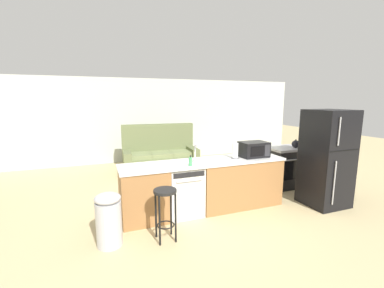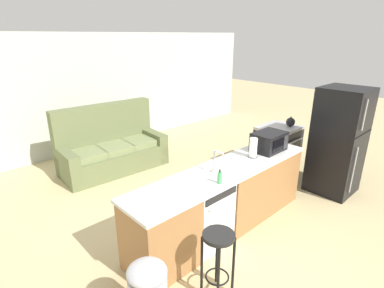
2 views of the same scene
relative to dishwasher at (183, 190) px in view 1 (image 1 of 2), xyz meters
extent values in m
plane|color=tan|center=(0.25, 0.00, -0.42)|extent=(24.00, 24.00, 0.00)
cube|color=beige|center=(0.55, 4.20, 0.88)|extent=(10.00, 0.06, 2.60)
cube|color=#9E6B3D|center=(-0.68, 0.00, 0.01)|extent=(0.75, 0.62, 0.86)
cube|color=#9E6B3D|center=(1.08, 0.00, 0.01)|extent=(1.55, 0.62, 0.86)
cube|color=silver|center=(0.40, 0.00, 0.46)|extent=(2.94, 0.66, 0.04)
cube|color=#3F2A18|center=(0.40, 0.00, -0.38)|extent=(2.86, 0.56, 0.08)
cube|color=white|center=(0.00, 0.00, 0.00)|extent=(0.58, 0.58, 0.84)
cube|color=black|center=(0.00, -0.30, 0.36)|extent=(0.52, 0.01, 0.08)
cylinder|color=#B2B2B7|center=(0.00, -0.31, 0.26)|extent=(0.44, 0.02, 0.02)
cube|color=black|center=(2.60, 0.55, 0.00)|extent=(0.76, 0.64, 0.85)
cube|color=black|center=(2.60, 0.22, 0.05)|extent=(0.53, 0.01, 0.43)
cylinder|color=silver|center=(2.60, 0.20, 0.28)|extent=(0.61, 0.03, 0.03)
cube|color=#B7B7BC|center=(2.60, 0.55, 0.45)|extent=(0.76, 0.64, 0.05)
torus|color=black|center=(2.43, 0.42, 0.47)|extent=(0.16, 0.16, 0.01)
torus|color=black|center=(2.77, 0.42, 0.47)|extent=(0.16, 0.16, 0.01)
torus|color=black|center=(2.43, 0.68, 0.47)|extent=(0.16, 0.16, 0.01)
torus|color=black|center=(2.77, 0.68, 0.47)|extent=(0.16, 0.16, 0.01)
cube|color=black|center=(2.60, -0.55, 0.47)|extent=(0.72, 0.70, 1.78)
cylinder|color=#B2B2B7|center=(2.40, -0.92, 1.02)|extent=(0.02, 0.02, 0.47)
cylinder|color=#B2B2B7|center=(2.40, -0.92, 0.13)|extent=(0.02, 0.02, 0.77)
cube|color=black|center=(2.60, -0.90, 0.68)|extent=(0.68, 0.01, 0.01)
cube|color=black|center=(1.39, 0.00, 0.62)|extent=(0.50, 0.36, 0.28)
cube|color=black|center=(1.34, -0.18, 0.62)|extent=(0.27, 0.01, 0.18)
cube|color=#2D2D33|center=(1.56, -0.18, 0.62)|extent=(0.11, 0.01, 0.21)
cylinder|color=silver|center=(0.23, 0.04, 0.49)|extent=(0.07, 0.07, 0.03)
cylinder|color=silver|center=(0.23, 0.04, 0.64)|extent=(0.02, 0.02, 0.26)
cylinder|color=silver|center=(0.23, -0.03, 0.77)|extent=(0.02, 0.14, 0.02)
cylinder|color=#4C4C51|center=(0.99, 0.00, 0.49)|extent=(0.14, 0.14, 0.01)
cylinder|color=white|center=(0.99, 0.00, 0.63)|extent=(0.11, 0.11, 0.27)
cylinder|color=#4CB266|center=(0.05, -0.21, 0.55)|extent=(0.06, 0.06, 0.14)
cylinder|color=black|center=(0.05, -0.21, 0.64)|extent=(0.02, 0.02, 0.04)
sphere|color=black|center=(2.77, 0.42, 0.56)|extent=(0.17, 0.17, 0.17)
sphere|color=black|center=(2.77, 0.42, 0.66)|extent=(0.03, 0.03, 0.03)
cone|color=black|center=(2.85, 0.42, 0.58)|extent=(0.08, 0.04, 0.06)
cylinder|color=black|center=(-0.51, -0.71, 0.30)|extent=(0.32, 0.32, 0.04)
cylinder|color=black|center=(-0.62, -0.82, -0.07)|extent=(0.03, 0.03, 0.70)
cylinder|color=black|center=(-0.39, -0.82, -0.07)|extent=(0.03, 0.03, 0.70)
cylinder|color=black|center=(-0.62, -0.60, -0.07)|extent=(0.03, 0.03, 0.70)
cylinder|color=black|center=(-0.39, -0.60, -0.07)|extent=(0.03, 0.03, 0.70)
torus|color=black|center=(-0.51, -0.71, -0.20)|extent=(0.25, 0.25, 0.02)
cylinder|color=#B7B7BC|center=(-1.25, -0.58, -0.11)|extent=(0.34, 0.34, 0.62)
ellipsoid|color=#B7B7BC|center=(-1.25, -0.58, 0.25)|extent=(0.35, 0.35, 0.14)
cube|color=#667047|center=(0.28, 2.76, -0.21)|extent=(2.05, 1.01, 0.42)
cube|color=#667047|center=(0.30, 3.09, 0.21)|extent=(2.01, 0.35, 1.27)
cube|color=#667047|center=(-0.62, 2.81, -0.11)|extent=(0.25, 0.91, 0.62)
cube|color=#667047|center=(1.18, 2.71, -0.11)|extent=(0.25, 0.91, 0.62)
cube|color=#7D8959|center=(-0.27, 2.75, 0.06)|extent=(0.59, 0.66, 0.12)
cube|color=#7D8959|center=(0.28, 2.71, 0.06)|extent=(0.59, 0.66, 0.12)
cube|color=#7D8959|center=(0.83, 2.68, 0.06)|extent=(0.59, 0.66, 0.12)
camera|label=1|loc=(-1.35, -3.97, 1.54)|focal=24.00mm
camera|label=2|loc=(-2.34, -2.29, 2.12)|focal=28.00mm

